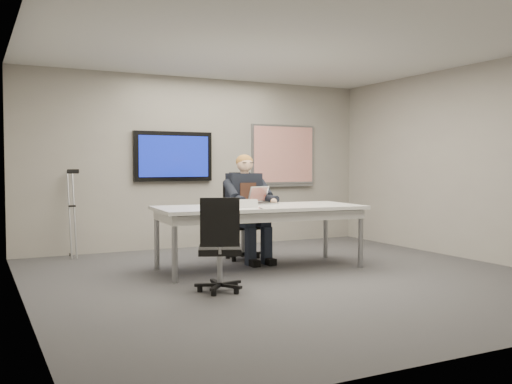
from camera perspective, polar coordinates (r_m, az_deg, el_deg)
name	(u,v)px	position (r m, az deg, el deg)	size (l,w,h in m)	color
floor	(292,278)	(6.95, 3.62, -8.57)	(6.00, 6.00, 0.02)	#3A3A3D
ceiling	(293,43)	(6.97, 3.69, 14.64)	(6.00, 6.00, 0.02)	silver
wall_back	(201,163)	(9.53, -5.50, 2.94)	(6.00, 0.02, 2.80)	gray
wall_front	(502,159)	(4.49, 23.38, 3.03)	(6.00, 0.02, 2.80)	gray
wall_left	(21,161)	(5.90, -22.41, 2.91)	(0.02, 6.00, 2.80)	gray
wall_right	(474,162)	(8.72, 20.95, 2.80)	(0.02, 6.00, 2.80)	gray
conference_table	(259,213)	(7.44, 0.34, -2.13)	(2.76, 1.32, 0.83)	white
tv_display	(173,156)	(9.31, -8.26, 3.54)	(1.30, 0.09, 0.80)	black
whiteboard	(283,156)	(10.17, 2.75, 3.66)	(1.25, 0.08, 1.10)	gray
office_chair_far	(242,235)	(8.29, -1.43, -4.33)	(0.57, 0.57, 1.10)	black
office_chair_near	(220,263)	(6.12, -3.64, -7.07)	(0.64, 0.64, 1.02)	black
seated_person	(250,218)	(8.01, -0.62, -2.66)	(0.47, 0.81, 1.51)	#1F2634
crutch	(72,212)	(8.78, -17.93, -1.96)	(0.18, 0.39, 1.33)	#9B9DA2
laptop	(261,200)	(7.78, 0.54, -0.77)	(0.39, 0.41, 0.24)	silver
name_tent	(247,203)	(7.17, -0.88, -1.13)	(0.26, 0.07, 0.10)	silver
pen	(261,208)	(6.95, 0.46, -1.63)	(0.01, 0.01, 0.14)	black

